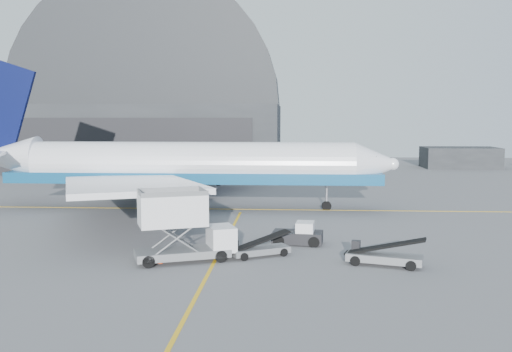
# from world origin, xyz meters

# --- Properties ---
(ground) EXTENTS (200.00, 200.00, 0.00)m
(ground) POSITION_xyz_m (0.00, 0.00, 0.00)
(ground) COLOR #565659
(ground) RESTS_ON ground
(taxi_lines) EXTENTS (80.00, 42.12, 0.02)m
(taxi_lines) POSITION_xyz_m (0.00, 12.67, 0.01)
(taxi_lines) COLOR gold
(taxi_lines) RESTS_ON ground
(hangar) EXTENTS (50.00, 28.30, 28.00)m
(hangar) POSITION_xyz_m (-22.00, 64.95, 9.54)
(hangar) COLOR black
(hangar) RESTS_ON ground
(distant_bldg_a) EXTENTS (14.00, 8.00, 4.00)m
(distant_bldg_a) POSITION_xyz_m (38.00, 72.00, 0.00)
(distant_bldg_a) COLOR black
(distant_bldg_a) RESTS_ON ground
(airliner) EXTENTS (47.76, 46.32, 16.76)m
(airliner) POSITION_xyz_m (-7.22, 20.11, 4.69)
(airliner) COLOR white
(airliner) RESTS_ON ground
(catering_truck) EXTENTS (7.29, 4.79, 4.70)m
(catering_truck) POSITION_xyz_m (-2.29, -2.26, 2.38)
(catering_truck) COLOR slate
(catering_truck) RESTS_ON ground
(pushback_tug) EXTENTS (4.11, 2.69, 1.80)m
(pushback_tug) POSITION_xyz_m (5.90, 3.67, 0.68)
(pushback_tug) COLOR black
(pushback_tug) RESTS_ON ground
(belt_loader_a) EXTENTS (4.46, 3.30, 1.73)m
(belt_loader_a) POSITION_xyz_m (3.00, -0.59, 0.53)
(belt_loader_a) COLOR slate
(belt_loader_a) RESTS_ON ground
(belt_loader_b) EXTENTS (5.41, 3.05, 2.03)m
(belt_loader_b) POSITION_xyz_m (11.49, -2.49, 0.62)
(belt_loader_b) COLOR slate
(belt_loader_b) RESTS_ON ground
(traffic_cone) EXTENTS (0.37, 0.37, 0.53)m
(traffic_cone) POSITION_xyz_m (-3.66, -2.85, 0.25)
(traffic_cone) COLOR #F13707
(traffic_cone) RESTS_ON ground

